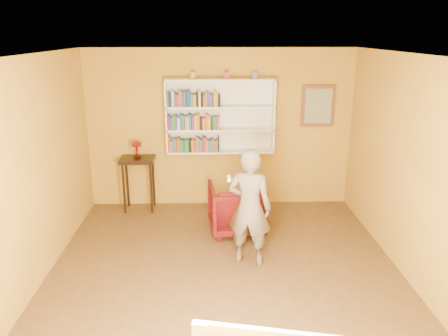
{
  "coord_description": "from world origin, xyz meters",
  "views": [
    {
      "loc": [
        -0.17,
        -4.8,
        2.94
      ],
      "look_at": [
        0.01,
        0.75,
        1.2
      ],
      "focal_mm": 35.0,
      "sensor_mm": 36.0,
      "label": 1
    }
  ],
  "objects_px": {
    "bookshelf": "(220,116)",
    "ruby_lustre": "(137,146)",
    "console_table": "(138,167)",
    "person": "(249,208)",
    "armchair": "(236,208)"
  },
  "relations": [
    {
      "from": "bookshelf",
      "to": "ruby_lustre",
      "type": "bearing_deg",
      "value": -173.46
    },
    {
      "from": "console_table",
      "to": "ruby_lustre",
      "type": "distance_m",
      "value": 0.37
    },
    {
      "from": "ruby_lustre",
      "to": "person",
      "type": "distance_m",
      "value": 2.57
    },
    {
      "from": "bookshelf",
      "to": "person",
      "type": "bearing_deg",
      "value": -80.98
    },
    {
      "from": "armchair",
      "to": "person",
      "type": "relative_size",
      "value": 0.52
    },
    {
      "from": "console_table",
      "to": "person",
      "type": "relative_size",
      "value": 0.59
    },
    {
      "from": "armchair",
      "to": "console_table",
      "type": "bearing_deg",
      "value": -34.68
    },
    {
      "from": "console_table",
      "to": "person",
      "type": "bearing_deg",
      "value": -47.63
    },
    {
      "from": "bookshelf",
      "to": "armchair",
      "type": "relative_size",
      "value": 2.18
    },
    {
      "from": "bookshelf",
      "to": "console_table",
      "type": "distance_m",
      "value": 1.63
    },
    {
      "from": "console_table",
      "to": "armchair",
      "type": "xyz_separation_m",
      "value": [
        1.61,
        -0.91,
        -0.39
      ]
    },
    {
      "from": "bookshelf",
      "to": "armchair",
      "type": "xyz_separation_m",
      "value": [
        0.22,
        -1.07,
        -1.22
      ]
    },
    {
      "from": "console_table",
      "to": "person",
      "type": "distance_m",
      "value": 2.55
    },
    {
      "from": "bookshelf",
      "to": "console_table",
      "type": "relative_size",
      "value": 1.94
    },
    {
      "from": "ruby_lustre",
      "to": "armchair",
      "type": "bearing_deg",
      "value": -29.45
    }
  ]
}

